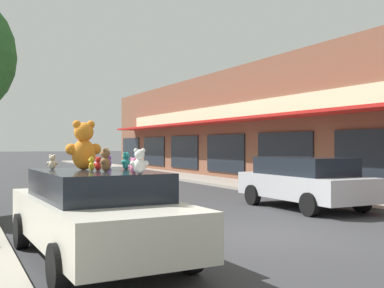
% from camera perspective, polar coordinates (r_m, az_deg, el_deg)
% --- Properties ---
extents(ground_plane, '(260.00, 260.00, 0.00)m').
position_cam_1_polar(ground_plane, '(10.15, 8.01, -10.65)').
color(ground_plane, '#333335').
extents(storefront_row, '(14.31, 40.43, 5.84)m').
position_cam_1_polar(storefront_row, '(27.31, 18.48, 2.14)').
color(storefront_row, brown).
rests_on(storefront_row, ground_plane).
extents(plush_art_car, '(2.21, 4.78, 1.44)m').
position_cam_1_polar(plush_art_car, '(8.02, -11.26, -7.90)').
color(plush_art_car, beige).
rests_on(plush_art_car, ground_plane).
extents(teddy_bear_giant, '(0.61, 0.38, 0.84)m').
position_cam_1_polar(teddy_bear_giant, '(8.33, -12.72, -0.23)').
color(teddy_bear_giant, orange).
rests_on(teddy_bear_giant, plush_art_car).
extents(teddy_bear_cream, '(0.20, 0.14, 0.26)m').
position_cam_1_polar(teddy_bear_cream, '(8.56, -16.24, -2.08)').
color(teddy_bear_cream, beige).
rests_on(teddy_bear_cream, plush_art_car).
extents(teddy_bear_pink, '(0.18, 0.15, 0.24)m').
position_cam_1_polar(teddy_bear_pink, '(7.09, -6.92, -2.57)').
color(teddy_bear_pink, pink).
rests_on(teddy_bear_pink, plush_art_car).
extents(teddy_bear_brown, '(0.23, 0.27, 0.37)m').
position_cam_1_polar(teddy_bear_brown, '(7.73, -10.23, -1.90)').
color(teddy_bear_brown, olive).
rests_on(teddy_bear_brown, plush_art_car).
extents(teddy_bear_yellow, '(0.13, 0.18, 0.23)m').
position_cam_1_polar(teddy_bear_yellow, '(7.97, -11.82, -2.33)').
color(teddy_bear_yellow, yellow).
rests_on(teddy_bear_yellow, plush_art_car).
extents(teddy_bear_purple, '(0.15, 0.16, 0.23)m').
position_cam_1_polar(teddy_bear_purple, '(9.17, -9.82, -2.05)').
color(teddy_bear_purple, purple).
rests_on(teddy_bear_purple, plush_art_car).
extents(teddy_bear_red, '(0.16, 0.15, 0.23)m').
position_cam_1_polar(teddy_bear_red, '(8.02, -11.07, -2.32)').
color(teddy_bear_red, red).
rests_on(teddy_bear_red, plush_art_car).
extents(teddy_bear_teal, '(0.21, 0.19, 0.30)m').
position_cam_1_polar(teddy_bear_teal, '(8.34, -7.84, -2.01)').
color(teddy_bear_teal, teal).
rests_on(teddy_bear_teal, plush_art_car).
extents(teddy_bear_white, '(0.28, 0.19, 0.37)m').
position_cam_1_polar(teddy_bear_white, '(6.92, -6.24, -2.11)').
color(teddy_bear_white, white).
rests_on(teddy_bear_white, plush_art_car).
extents(parked_car_far_center, '(2.02, 4.28, 1.49)m').
position_cam_1_polar(parked_car_far_center, '(14.44, 13.14, -4.25)').
color(parked_car_far_center, '#B7B7BC').
rests_on(parked_car_far_center, ground_plane).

